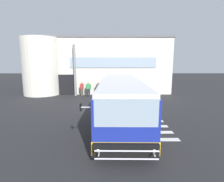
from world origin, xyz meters
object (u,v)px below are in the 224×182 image
object	(u,v)px
bus_main_foreground	(120,98)
passenger_at_curb_edge	(99,88)
passenger_near_column	(82,88)
passenger_by_doorway	(88,88)
entry_support_column	(75,71)

from	to	relation	value
bus_main_foreground	passenger_at_curb_edge	world-z (taller)	bus_main_foreground
passenger_near_column	passenger_by_doorway	xyz separation A→B (m)	(0.77, -0.25, 0.00)
bus_main_foreground	passenger_near_column	xyz separation A→B (m)	(-3.95, 7.41, -0.41)
passenger_near_column	bus_main_foreground	bearing A→B (deg)	-61.95
passenger_by_doorway	passenger_at_curb_edge	size ratio (longest dim) A/B	1.00
passenger_near_column	passenger_by_doorway	world-z (taller)	same
passenger_by_doorway	bus_main_foreground	bearing A→B (deg)	-66.08
passenger_at_curb_edge	bus_main_foreground	bearing A→B (deg)	-74.59
passenger_at_curb_edge	entry_support_column	bearing A→B (deg)	174.31
passenger_near_column	passenger_at_curb_edge	distance (m)	1.91
entry_support_column	passenger_by_doorway	world-z (taller)	entry_support_column
passenger_by_doorway	passenger_at_curb_edge	bearing A→B (deg)	12.23
passenger_near_column	passenger_at_curb_edge	size ratio (longest dim) A/B	1.00
entry_support_column	passenger_by_doorway	size ratio (longest dim) A/B	3.45
bus_main_foreground	passenger_at_curb_edge	distance (m)	7.69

